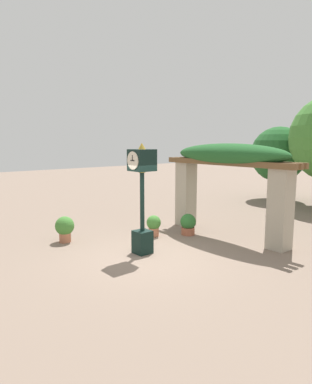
# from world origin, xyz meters

# --- Properties ---
(ground_plane) EXTENTS (60.00, 60.00, 0.00)m
(ground_plane) POSITION_xyz_m (0.00, 0.00, 0.00)
(ground_plane) COLOR #7F6B5B
(pedestal_clock) EXTENTS (0.59, 0.64, 3.10)m
(pedestal_clock) POSITION_xyz_m (-0.33, -0.00, 1.76)
(pedestal_clock) COLOR black
(pedestal_clock) RESTS_ON ground
(pergola) EXTENTS (5.04, 1.17, 3.07)m
(pergola) POSITION_xyz_m (0.00, 3.29, 2.27)
(pergola) COLOR #A89E89
(pergola) RESTS_ON ground
(potted_plant_near_left) EXTENTS (0.48, 0.48, 0.70)m
(potted_plant_near_left) POSITION_xyz_m (-1.48, 1.35, 0.39)
(potted_plant_near_left) COLOR #B26B4C
(potted_plant_near_left) RESTS_ON ground
(potted_plant_near_right) EXTENTS (0.59, 0.59, 0.81)m
(potted_plant_near_right) POSITION_xyz_m (-2.75, -1.21, 0.46)
(potted_plant_near_right) COLOR #B26B4C
(potted_plant_near_right) RESTS_ON ground
(potted_plant_far_left) EXTENTS (0.53, 0.53, 0.71)m
(potted_plant_far_left) POSITION_xyz_m (-0.89, 2.37, 0.37)
(potted_plant_far_left) COLOR #9E563D
(potted_plant_far_left) RESTS_ON ground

